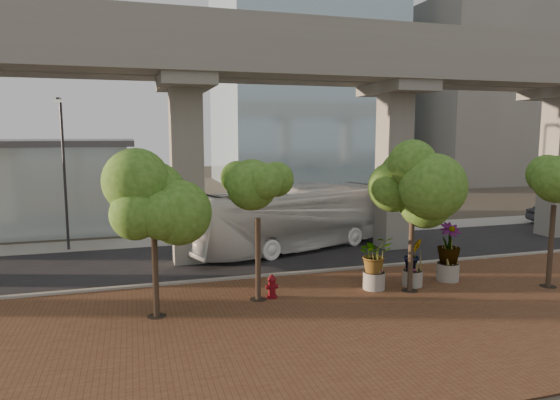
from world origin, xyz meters
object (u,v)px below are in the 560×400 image
object	(u,v)px
transit_bus	(294,219)
parked_car	(558,214)
fire_hydrant	(272,286)
planter_front	(375,257)

from	to	relation	value
transit_bus	parked_car	distance (m)	21.87
parked_car	transit_bus	bearing A→B (deg)	107.25
fire_hydrant	planter_front	world-z (taller)	planter_front
transit_bus	planter_front	bearing A→B (deg)	168.25
parked_car	fire_hydrant	distance (m)	27.37
transit_bus	parked_car	world-z (taller)	transit_bus
fire_hydrant	planter_front	bearing A→B (deg)	-1.79
fire_hydrant	planter_front	distance (m)	4.66
transit_bus	planter_front	distance (m)	8.27
parked_car	fire_hydrant	bearing A→B (deg)	123.46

